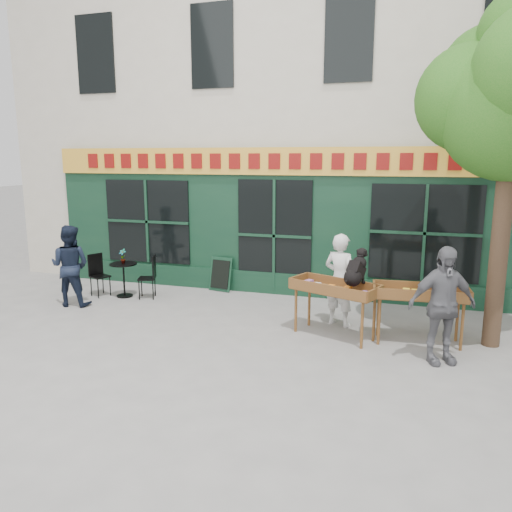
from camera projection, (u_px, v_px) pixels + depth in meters
The scene contains 13 objects.
ground at pixel (241, 325), 9.31m from camera, with size 80.00×80.00×0.00m, color slate.
building at pixel (310, 89), 13.94m from camera, with size 14.00×7.26×10.00m.
book_cart_center at pixel (335, 291), 8.59m from camera, with size 1.62×1.13×0.99m.
dog at pixel (356, 266), 8.35m from camera, with size 0.34×0.60×0.60m, color black, non-canonical shape.
woman at pixel (340, 280), 9.19m from camera, with size 0.63×0.41×1.73m, color silver.
book_cart_right at pixel (420, 296), 8.28m from camera, with size 1.55×0.75×0.99m.
man_right at pixel (442, 305), 7.47m from camera, with size 1.06×0.44×1.80m, color #58585D.
bistro_table at pixel (124, 273), 11.14m from camera, with size 0.60×0.60×0.76m.
bistro_chair_left at pixel (98, 271), 11.26m from camera, with size 0.48×0.48×0.95m.
bistro_chair_right at pixel (151, 274), 11.02m from camera, with size 0.47×0.46×0.95m.
potted_plant at pixel (123, 256), 11.06m from camera, with size 0.17×0.12×0.33m, color gray.
man_left at pixel (70, 266), 10.44m from camera, with size 0.83×0.65×1.71m, color black.
chalkboard at pixel (220, 274), 11.65m from camera, with size 0.58×0.28×0.79m.
Camera 1 is at (2.91, -8.40, 3.07)m, focal length 35.00 mm.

